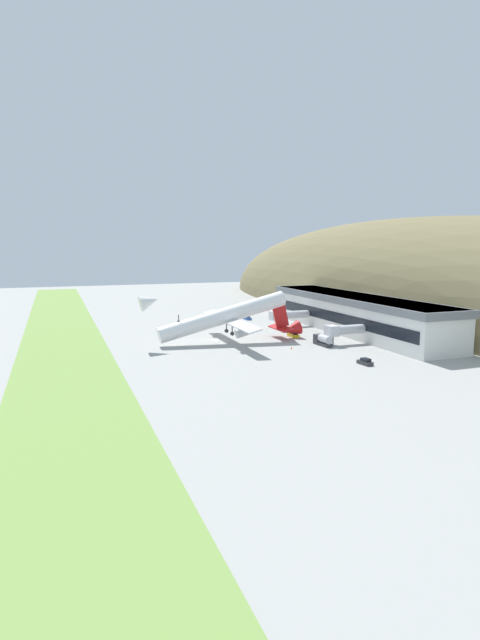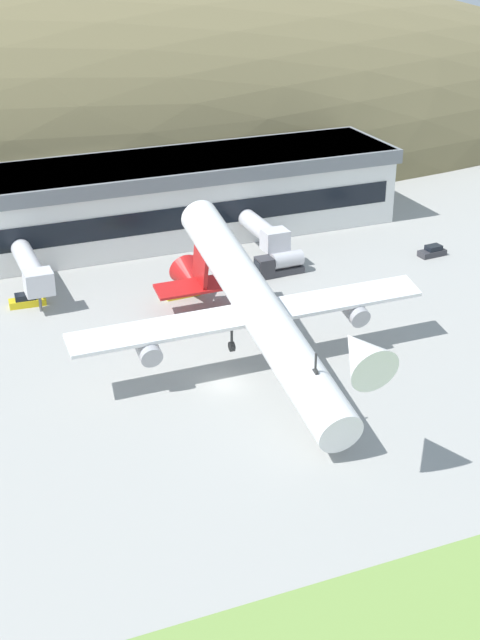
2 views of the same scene
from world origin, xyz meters
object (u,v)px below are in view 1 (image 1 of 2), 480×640
(cargo_airplane, at_px, (227,317))
(service_car_3, at_px, (247,318))
(service_car_1, at_px, (293,335))
(service_car_2, at_px, (365,362))
(service_car_0, at_px, (280,325))
(terminal_building, at_px, (354,311))
(traffic_cone_0, at_px, (291,348))
(jetway_1, at_px, (343,330))
(fuel_truck, at_px, (323,340))
(jetway_0, at_px, (287,315))

(cargo_airplane, xyz_separation_m, service_car_3, (-38.44, 21.19, -6.51))
(service_car_1, height_order, service_car_2, service_car_1)
(service_car_1, bearing_deg, service_car_0, 166.40)
(terminal_building, bearing_deg, service_car_2, -29.85)
(service_car_3, xyz_separation_m, traffic_cone_0, (53.01, -8.11, -0.34))
(service_car_0, xyz_separation_m, traffic_cone_0, (34.29, -12.83, -0.38))
(service_car_0, relative_size, service_car_3, 1.06)
(jetway_1, relative_size, service_car_3, 2.67)
(fuel_truck, bearing_deg, cargo_airplane, -120.19)
(fuel_truck, distance_m, traffic_cone_0, 10.15)
(service_car_1, distance_m, service_car_3, 37.46)
(jetway_1, xyz_separation_m, service_car_2, (22.40, -8.03, -3.36))
(service_car_1, distance_m, fuel_truck, 14.54)
(service_car_0, height_order, fuel_truck, fuel_truck)
(cargo_airplane, height_order, traffic_cone_0, cargo_airplane)
(jetway_0, xyz_separation_m, service_car_3, (-19.99, -6.63, -3.37))
(jetway_0, relative_size, service_car_1, 3.12)
(jetway_1, bearing_deg, service_car_2, -19.73)
(jetway_0, relative_size, traffic_cone_0, 24.03)
(service_car_0, bearing_deg, traffic_cone_0, -20.51)
(terminal_building, xyz_separation_m, service_car_2, (38.44, -22.06, -5.91))
(service_car_1, bearing_deg, jetway_1, 27.57)
(service_car_0, xyz_separation_m, service_car_1, (18.75, -4.54, 0.01))
(fuel_truck, bearing_deg, terminal_building, 127.90)
(jetway_0, distance_m, cargo_airplane, 33.53)
(service_car_3, relative_size, traffic_cone_0, 7.44)
(service_car_1, bearing_deg, traffic_cone_0, -28.07)
(cargo_airplane, bearing_deg, service_car_1, 92.62)
(service_car_1, bearing_deg, cargo_airplane, -87.38)
(terminal_building, relative_size, service_car_0, 18.06)
(fuel_truck, bearing_deg, service_car_1, -173.19)
(jetway_1, bearing_deg, service_car_1, -152.43)
(terminal_building, xyz_separation_m, jetway_0, (-16.27, -15.33, -2.55))
(terminal_building, relative_size, jetway_0, 5.93)
(traffic_cone_0, bearing_deg, fuel_truck, 96.48)
(service_car_2, bearing_deg, jetway_0, 172.98)
(traffic_cone_0, bearing_deg, service_car_1, 151.93)
(jetway_1, relative_size, service_car_2, 2.84)
(fuel_truck, height_order, traffic_cone_0, fuel_truck)
(cargo_airplane, xyz_separation_m, fuel_truck, (13.43, 23.09, -5.66))
(service_car_0, height_order, service_car_2, service_car_0)
(jetway_1, bearing_deg, jetway_0, -177.70)
(cargo_airplane, bearing_deg, jetway_0, 123.56)
(jetway_0, xyz_separation_m, service_car_1, (17.47, -6.45, -3.33))
(service_car_2, distance_m, traffic_cone_0, 23.12)
(terminal_building, distance_m, jetway_1, 21.46)
(cargo_airplane, bearing_deg, service_car_2, 30.17)
(cargo_airplane, height_order, fuel_truck, cargo_airplane)
(terminal_building, xyz_separation_m, service_car_3, (-36.26, -21.96, -5.93))
(service_car_3, distance_m, traffic_cone_0, 53.63)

